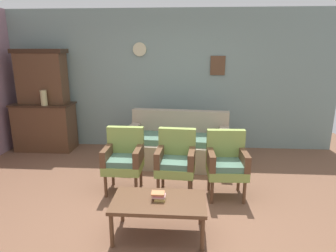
{
  "coord_description": "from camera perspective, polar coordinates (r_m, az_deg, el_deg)",
  "views": [
    {
      "loc": [
        0.36,
        -3.24,
        2.0
      ],
      "look_at": [
        0.05,
        1.04,
        0.85
      ],
      "focal_mm": 31.73,
      "sensor_mm": 36.0,
      "label": 1
    }
  ],
  "objects": [
    {
      "name": "ground_plane",
      "position": [
        3.83,
        -1.99,
        -16.52
      ],
      "size": [
        7.68,
        7.68,
        0.0
      ],
      "primitive_type": "plane",
      "color": "brown"
    },
    {
      "name": "wall_back_with_decor",
      "position": [
        5.92,
        0.57,
        8.72
      ],
      "size": [
        6.4,
        0.09,
        2.7
      ],
      "color": "gray",
      "rests_on": "ground"
    },
    {
      "name": "side_cabinet",
      "position": [
        6.37,
        -22.51,
        -0.09
      ],
      "size": [
        1.16,
        0.55,
        0.93
      ],
      "color": "brown",
      "rests_on": "ground"
    },
    {
      "name": "cabinet_upper_hutch",
      "position": [
        6.27,
        -23.09,
        8.81
      ],
      "size": [
        0.99,
        0.38,
        1.03
      ],
      "color": "brown",
      "rests_on": "side_cabinet"
    },
    {
      "name": "vase_on_cabinet",
      "position": [
        6.03,
        -22.76,
        5.01
      ],
      "size": [
        0.12,
        0.12,
        0.29
      ],
      "primitive_type": "cylinder",
      "color": "tan",
      "rests_on": "side_cabinet"
    },
    {
      "name": "floral_couch",
      "position": [
        5.21,
        1.94,
        -3.74
      ],
      "size": [
        1.79,
        0.94,
        0.9
      ],
      "color": "gray",
      "rests_on": "ground"
    },
    {
      "name": "armchair_row_middle",
      "position": [
        4.24,
        -8.48,
        -5.92
      ],
      "size": [
        0.53,
        0.5,
        0.9
      ],
      "color": "#849947",
      "rests_on": "ground"
    },
    {
      "name": "armchair_near_cabinet",
      "position": [
        4.12,
        1.52,
        -6.37
      ],
      "size": [
        0.55,
        0.52,
        0.9
      ],
      "color": "#849947",
      "rests_on": "ground"
    },
    {
      "name": "armchair_near_couch_end",
      "position": [
        4.12,
        11.18,
        -6.66
      ],
      "size": [
        0.54,
        0.51,
        0.9
      ],
      "color": "#849947",
      "rests_on": "ground"
    },
    {
      "name": "coffee_table",
      "position": [
        3.28,
        -1.78,
        -14.74
      ],
      "size": [
        1.0,
        0.56,
        0.42
      ],
      "color": "brown",
      "rests_on": "ground"
    },
    {
      "name": "book_stack_on_table",
      "position": [
        3.25,
        -1.77,
        -13.26
      ],
      "size": [
        0.15,
        0.12,
        0.09
      ],
      "color": "#B39347",
      "rests_on": "coffee_table"
    }
  ]
}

